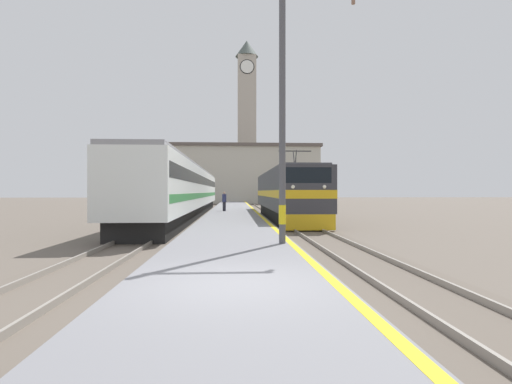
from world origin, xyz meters
TOP-DOWN VIEW (x-y plane):
  - ground_plane at (0.00, 30.00)m, footprint 200.00×200.00m
  - platform at (0.00, 25.00)m, footprint 3.96×140.00m
  - rail_track_near at (3.80, 25.00)m, footprint 2.84×140.00m
  - rail_track_far at (-3.84, 25.00)m, footprint 2.83×140.00m
  - locomotive_train at (3.80, 21.87)m, footprint 2.92×18.33m
  - passenger_train at (-3.84, 26.35)m, footprint 2.92×37.15m
  - catenary_mast at (1.67, 5.33)m, footprint 2.55×0.22m
  - person_on_platform at (-0.74, 25.94)m, footprint 0.34×0.34m
  - clock_tower at (2.54, 69.22)m, footprint 4.33×4.33m
  - station_building at (1.45, 61.16)m, footprint 26.08×8.51m

SIDE VIEW (x-z plane):
  - ground_plane at x=0.00m, z-range 0.00..0.00m
  - rail_track_near at x=3.80m, z-range -0.05..0.11m
  - rail_track_far at x=-3.84m, z-range -0.05..0.11m
  - platform at x=0.00m, z-range 0.00..0.43m
  - person_on_platform at x=-0.74m, z-range 0.47..2.07m
  - locomotive_train at x=3.80m, z-range -0.44..4.13m
  - passenger_train at x=-3.84m, z-range 0.15..4.12m
  - catenary_mast at x=1.67m, z-range 0.53..9.29m
  - station_building at x=1.45m, z-range 0.02..9.94m
  - clock_tower at x=2.54m, z-range 0.77..31.71m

